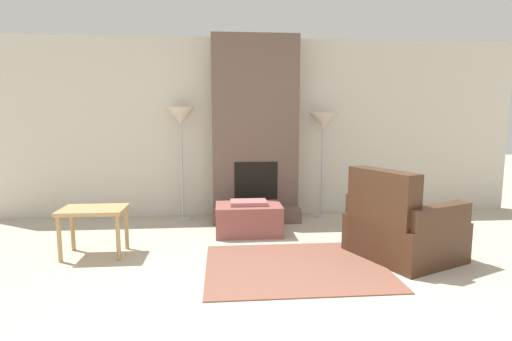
{
  "coord_description": "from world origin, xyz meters",
  "views": [
    {
      "loc": [
        -0.48,
        -2.53,
        1.48
      ],
      "look_at": [
        0.0,
        3.03,
        0.72
      ],
      "focal_mm": 28.0,
      "sensor_mm": 36.0,
      "label": 1
    }
  ],
  "objects_px": {
    "ottoman": "(249,219)",
    "floor_lamp_left": "(181,120)",
    "side_table": "(93,216)",
    "floor_lamp_right": "(323,125)",
    "armchair": "(399,230)"
  },
  "relations": [
    {
      "from": "ottoman",
      "to": "floor_lamp_left",
      "type": "relative_size",
      "value": 0.51
    },
    {
      "from": "ottoman",
      "to": "armchair",
      "type": "distance_m",
      "value": 1.81
    },
    {
      "from": "side_table",
      "to": "ottoman",
      "type": "bearing_deg",
      "value": 20.96
    },
    {
      "from": "ottoman",
      "to": "floor_lamp_left",
      "type": "xyz_separation_m",
      "value": [
        -0.89,
        0.79,
        1.23
      ]
    },
    {
      "from": "side_table",
      "to": "floor_lamp_right",
      "type": "xyz_separation_m",
      "value": [
        2.83,
        1.44,
        0.92
      ]
    },
    {
      "from": "floor_lamp_left",
      "to": "ottoman",
      "type": "bearing_deg",
      "value": -41.51
    },
    {
      "from": "floor_lamp_left",
      "to": "floor_lamp_right",
      "type": "xyz_separation_m",
      "value": [
        2.03,
        0.0,
        -0.07
      ]
    },
    {
      "from": "floor_lamp_left",
      "to": "armchair",
      "type": "bearing_deg",
      "value": -36.54
    },
    {
      "from": "ottoman",
      "to": "side_table",
      "type": "xyz_separation_m",
      "value": [
        -1.69,
        -0.65,
        0.24
      ]
    },
    {
      "from": "armchair",
      "to": "side_table",
      "type": "distance_m",
      "value": 3.22
    },
    {
      "from": "ottoman",
      "to": "floor_lamp_left",
      "type": "height_order",
      "value": "floor_lamp_left"
    },
    {
      "from": "floor_lamp_left",
      "to": "floor_lamp_right",
      "type": "relative_size",
      "value": 1.05
    },
    {
      "from": "armchair",
      "to": "floor_lamp_left",
      "type": "relative_size",
      "value": 0.76
    },
    {
      "from": "floor_lamp_left",
      "to": "floor_lamp_right",
      "type": "height_order",
      "value": "floor_lamp_left"
    },
    {
      "from": "side_table",
      "to": "floor_lamp_left",
      "type": "bearing_deg",
      "value": 61.02
    }
  ]
}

